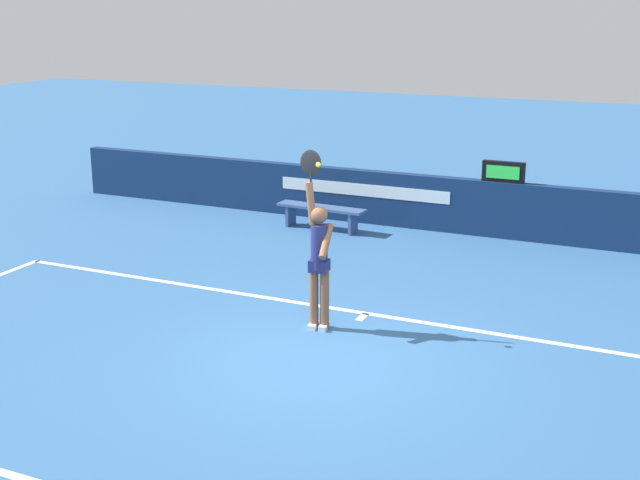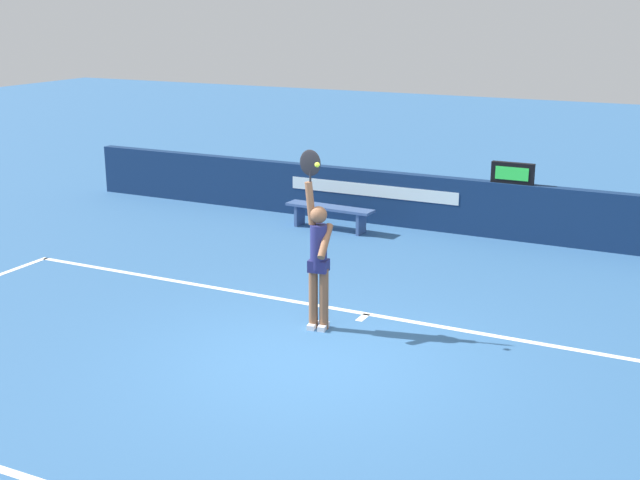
% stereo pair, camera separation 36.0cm
% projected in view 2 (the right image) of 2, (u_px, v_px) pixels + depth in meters
% --- Properties ---
extents(ground_plane, '(60.00, 60.00, 0.00)m').
position_uv_depth(ground_plane, '(311.00, 360.00, 10.25)').
color(ground_plane, '#305D90').
extents(court_lines, '(12.07, 5.36, 0.00)m').
position_uv_depth(court_lines, '(276.00, 388.00, 9.50)').
color(court_lines, white).
rests_on(court_lines, ground).
extents(back_wall, '(17.04, 0.23, 1.05)m').
position_uv_depth(back_wall, '(467.00, 207.00, 15.70)').
color(back_wall, navy).
rests_on(back_wall, ground).
extents(speed_display, '(0.77, 0.13, 0.38)m').
position_uv_depth(speed_display, '(513.00, 173.00, 15.16)').
color(speed_display, black).
rests_on(speed_display, back_wall).
extents(tennis_player, '(0.46, 0.45, 2.42)m').
position_uv_depth(tennis_player, '(318.00, 257.00, 10.98)').
color(tennis_player, brown).
rests_on(tennis_player, ground).
extents(tennis_ball, '(0.07, 0.07, 0.07)m').
position_uv_depth(tennis_ball, '(317.00, 165.00, 10.51)').
color(tennis_ball, '#CCE62C').
extents(courtside_bench_near, '(1.79, 0.46, 0.46)m').
position_uv_depth(courtside_bench_near, '(330.00, 211.00, 16.04)').
color(courtside_bench_near, '#375285').
rests_on(courtside_bench_near, ground).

